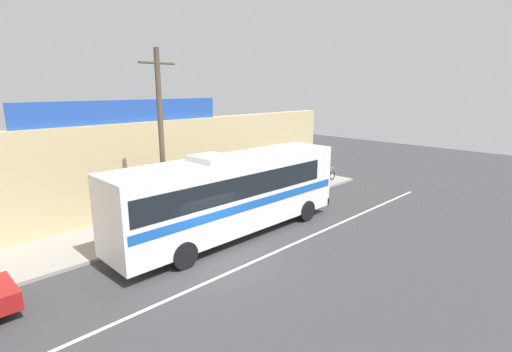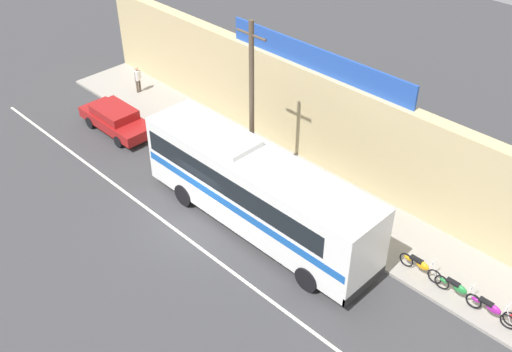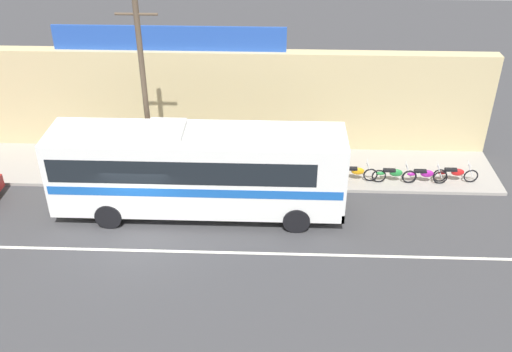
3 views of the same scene
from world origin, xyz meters
TOP-DOWN VIEW (x-y plane):
  - ground_plane at (0.00, 0.00)m, footprint 70.00×70.00m
  - sidewalk_slab at (0.00, 5.20)m, footprint 30.00×3.60m
  - storefront_facade at (0.00, 7.35)m, footprint 30.00×0.70m
  - storefront_billboard at (0.41, 7.35)m, footprint 10.35×0.12m
  - road_center_stripe at (0.00, -0.80)m, footprint 30.00×0.14m
  - intercity_bus at (2.11, 1.77)m, footprint 11.32×2.60m
  - utility_pole at (-0.03, 3.70)m, footprint 1.60×0.22m
  - motorcycle_green at (11.60, 4.06)m, footprint 1.94×0.56m
  - motorcycle_purple at (8.66, 4.16)m, footprint 1.87×0.56m
  - motorcycle_blue at (10.28, 4.08)m, footprint 1.91×0.56m
  - motorcycle_orange at (12.94, 4.23)m, footprint 1.95×0.56m

SIDE VIEW (x-z plane):
  - ground_plane at x=0.00m, z-range 0.00..0.00m
  - road_center_stripe at x=0.00m, z-range 0.00..0.01m
  - sidewalk_slab at x=0.00m, z-range 0.00..0.14m
  - motorcycle_green at x=11.60m, z-range 0.09..1.04m
  - motorcycle_purple at x=8.66m, z-range 0.09..1.04m
  - motorcycle_blue at x=10.28m, z-range 0.09..1.04m
  - motorcycle_orange at x=12.94m, z-range 0.09..1.04m
  - intercity_bus at x=2.11m, z-range 0.17..3.96m
  - storefront_facade at x=0.00m, z-range 0.00..4.80m
  - utility_pole at x=-0.03m, z-range 0.27..8.18m
  - storefront_billboard at x=0.41m, z-range 4.80..5.90m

